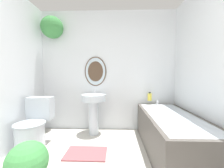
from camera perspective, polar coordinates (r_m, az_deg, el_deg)
name	(u,v)px	position (r m, az deg, el deg)	size (l,w,h in m)	color
wall_back	(99,65)	(2.82, -5.22, 8.05)	(2.80, 0.42, 2.40)	silver
toilet	(33,129)	(2.46, -29.92, -15.77)	(0.42, 0.58, 0.76)	silver
pedestal_sink	(94,107)	(2.62, -7.61, -9.44)	(0.45, 0.45, 0.85)	silver
bathtub	(171,133)	(2.25, 23.35, -18.13)	(0.71, 1.57, 0.62)	#4C4742
shampoo_bottle	(150,97)	(2.76, 15.38, -5.13)	(0.08, 0.08, 0.16)	gold
potted_plant	(28,164)	(1.70, -31.68, -26.52)	(0.38, 0.38, 0.48)	#47474C
bath_mat	(86,153)	(2.19, -10.74, -26.47)	(0.58, 0.36, 0.02)	#934C51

